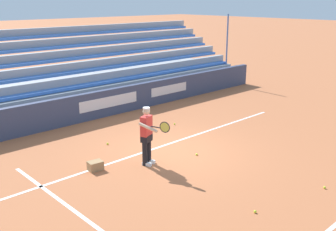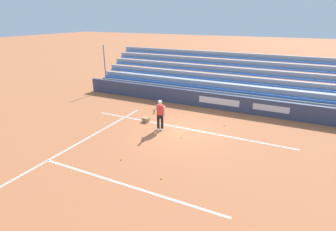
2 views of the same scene
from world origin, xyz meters
The scene contains 13 objects.
ground_plane centered at (0.00, 0.00, 0.00)m, with size 160.00×160.00×0.00m, color #B7663D.
court_baseline_white centered at (0.00, -0.50, 0.00)m, with size 12.00×0.10×0.01m, color white.
court_sideline_white centered at (4.11, 4.00, 0.00)m, with size 0.10×12.00×0.01m, color white.
court_service_line_white centered at (0.00, 5.50, 0.00)m, with size 8.22×0.10×0.01m, color white.
back_wall_sponsor_board centered at (-0.01, -4.64, 0.55)m, with size 20.33×0.25×1.10m.
bleacher_stand centered at (0.00, -7.27, 0.79)m, with size 19.32×4.00×3.85m.
tennis_player centered at (1.17, 0.28, 0.89)m, with size 0.58×1.07×1.71m.
ball_box_cardboard centered at (2.51, -0.41, 0.13)m, with size 0.40×0.30×0.26m, color #A87F51.
tennis_ball_by_box centered at (-1.99, -1.86, 0.03)m, with size 0.07×0.07×0.07m, color #CCE533.
tennis_ball_far_left centered at (-0.36, 0.82, 0.03)m, with size 0.07×0.07×0.07m, color #CCE533.
tennis_ball_toward_net centered at (1.17, 4.03, 0.03)m, with size 0.07×0.07×0.07m, color #CCE533.
tennis_ball_far_right centered at (-1.12, 4.55, 0.03)m, with size 0.07×0.07×0.07m, color #CCE533.
tennis_ball_midcourt centered at (1.12, -1.84, 0.03)m, with size 0.07×0.07×0.07m, color #CCE533.
Camera 2 is at (-5.20, 12.35, 6.00)m, focal length 28.00 mm.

